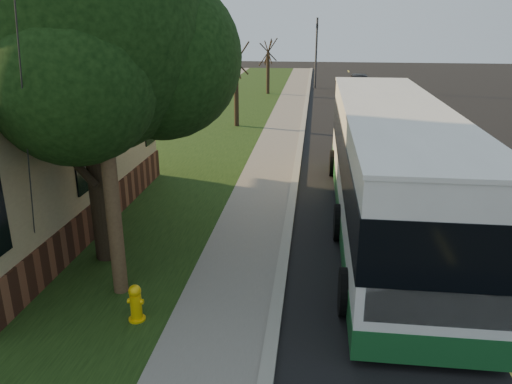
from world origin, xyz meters
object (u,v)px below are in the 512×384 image
(bare_tree_far, at_px, (268,67))
(transit_bus, at_px, (390,164))
(leafy_tree, at_px, (89,34))
(fire_hydrant, at_px, (136,303))
(utility_pole, at_px, (98,69))
(bare_tree_near, at_px, (236,86))
(dumpster, at_px, (48,167))
(distant_car, at_px, (359,83))
(traffic_signal, at_px, (316,48))

(bare_tree_far, relative_size, transit_bus, 0.32)
(leafy_tree, bearing_deg, transit_bus, 21.50)
(fire_hydrant, bearing_deg, utility_pole, 125.38)
(bare_tree_far, bearing_deg, transit_bus, -77.10)
(bare_tree_near, distance_m, bare_tree_far, 12.01)
(dumpster, distance_m, distant_car, 26.98)
(transit_bus, distance_m, distant_car, 26.35)
(dumpster, bearing_deg, bare_tree_near, 64.63)
(leafy_tree, relative_size, transit_bus, 0.62)
(bare_tree_near, bearing_deg, utility_pole, -89.34)
(utility_pole, bearing_deg, fire_hydrant, -54.62)
(bare_tree_far, bearing_deg, distant_car, 13.41)
(bare_tree_far, bearing_deg, traffic_signal, 48.81)
(fire_hydrant, distance_m, dumpster, 9.59)
(fire_hydrant, height_order, dumpster, dumpster)
(utility_pole, distance_m, leafy_tree, 1.94)
(distant_car, bearing_deg, fire_hydrant, -100.02)
(fire_hydrant, distance_m, bare_tree_near, 18.10)
(distant_car, bearing_deg, dumpster, -115.56)
(fire_hydrant, distance_m, traffic_signal, 34.25)
(transit_bus, bearing_deg, traffic_signal, 94.29)
(utility_pole, height_order, leafy_tree, utility_pole)
(bare_tree_far, distance_m, traffic_signal, 5.44)
(fire_hydrant, xyz_separation_m, transit_bus, (5.25, 5.34, 1.37))
(leafy_tree, bearing_deg, utility_pole, -62.40)
(fire_hydrant, bearing_deg, bare_tree_far, 90.76)
(traffic_signal, bearing_deg, transit_bus, -85.71)
(leafy_tree, xyz_separation_m, traffic_signal, (4.67, 31.35, -2.00))
(utility_pole, height_order, dumpster, utility_pole)
(bare_tree_far, relative_size, traffic_signal, 0.73)
(dumpster, bearing_deg, fire_hydrant, -52.61)
(transit_bus, relative_size, distant_car, 2.84)
(utility_pole, xyz_separation_m, distant_car, (7.17, 30.64, -3.88))
(leafy_tree, height_order, distant_car, leafy_tree)
(leafy_tree, height_order, bare_tree_near, leafy_tree)
(bare_tree_near, xyz_separation_m, traffic_signal, (4.00, 16.00, 1.01))
(utility_pole, height_order, bare_tree_near, utility_pole)
(fire_hydrant, distance_m, distant_car, 32.29)
(traffic_signal, relative_size, distant_car, 1.25)
(bare_tree_near, bearing_deg, bare_tree_far, 87.61)
(dumpster, bearing_deg, utility_pole, -52.32)
(leafy_tree, xyz_separation_m, distant_car, (8.03, 28.99, -4.42))
(traffic_signal, bearing_deg, leafy_tree, -98.47)
(fire_hydrant, bearing_deg, dumpster, 127.39)
(traffic_signal, bearing_deg, distant_car, -35.12)
(utility_pole, xyz_separation_m, leafy_tree, (-0.87, 1.66, 0.54))
(fire_hydrant, distance_m, utility_pole, 4.37)
(bare_tree_far, relative_size, distant_car, 0.92)
(utility_pole, bearing_deg, dumpster, 127.68)
(bare_tree_near, relative_size, distant_car, 0.98)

